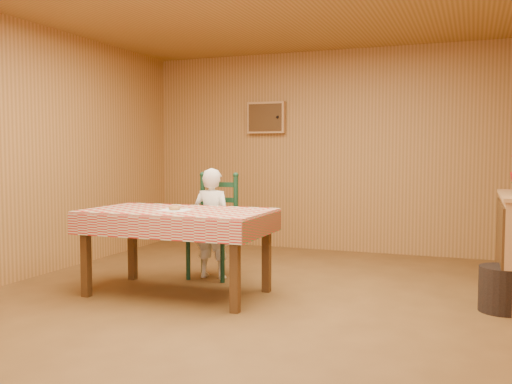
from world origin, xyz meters
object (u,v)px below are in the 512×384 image
storage_bin (502,289)px  seated_child (212,223)px  ladder_chair (215,228)px  dining_table (177,219)px

storage_bin → seated_child: bearing=173.7°
seated_child → storage_bin: (2.72, -0.30, -0.38)m
ladder_chair → storage_bin: ladder_chair is taller
ladder_chair → seated_child: 0.08m
dining_table → storage_bin: (2.72, 0.43, -0.50)m
dining_table → seated_child: size_ratio=1.47×
ladder_chair → storage_bin: (2.72, -0.36, -0.32)m
dining_table → seated_child: (0.00, 0.73, -0.13)m
dining_table → ladder_chair: ladder_chair is taller
dining_table → ladder_chair: bearing=90.0°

